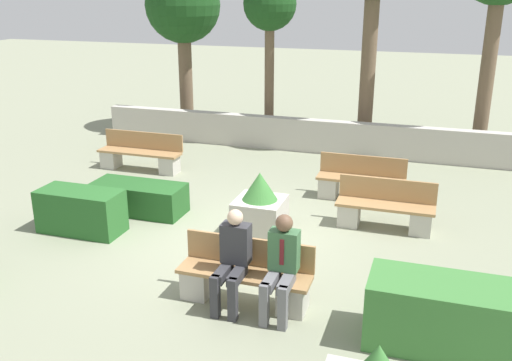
{
  "coord_description": "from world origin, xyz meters",
  "views": [
    {
      "loc": [
        3.12,
        -8.25,
        4.06
      ],
      "look_at": [
        0.26,
        0.5,
        0.9
      ],
      "focal_mm": 40.0,
      "sensor_mm": 36.0,
      "label": 1
    }
  ],
  "objects_px": {
    "bench_front": "(245,280)",
    "tree_leftmost": "(183,8)",
    "bench_left_side": "(140,156)",
    "person_seated_woman": "(233,255)",
    "bench_right_side": "(361,184)",
    "bench_back": "(385,211)",
    "person_seated_man": "(281,262)",
    "planter_corner_right": "(260,207)",
    "tree_center_left": "(270,10)"
  },
  "relations": [
    {
      "from": "person_seated_man",
      "to": "bench_right_side",
      "type": "bearing_deg",
      "value": 85.36
    },
    {
      "from": "tree_center_left",
      "to": "person_seated_man",
      "type": "bearing_deg",
      "value": -72.08
    },
    {
      "from": "bench_right_side",
      "to": "person_seated_man",
      "type": "height_order",
      "value": "person_seated_man"
    },
    {
      "from": "tree_leftmost",
      "to": "tree_center_left",
      "type": "bearing_deg",
      "value": -13.12
    },
    {
      "from": "bench_left_side",
      "to": "person_seated_man",
      "type": "height_order",
      "value": "person_seated_man"
    },
    {
      "from": "bench_right_side",
      "to": "tree_leftmost",
      "type": "relative_size",
      "value": 0.38
    },
    {
      "from": "person_seated_man",
      "to": "bench_back",
      "type": "bearing_deg",
      "value": 73.11
    },
    {
      "from": "person_seated_woman",
      "to": "tree_leftmost",
      "type": "distance_m",
      "value": 10.38
    },
    {
      "from": "planter_corner_right",
      "to": "bench_front",
      "type": "bearing_deg",
      "value": -77.28
    },
    {
      "from": "bench_back",
      "to": "person_seated_woman",
      "type": "distance_m",
      "value": 3.65
    },
    {
      "from": "bench_left_side",
      "to": "person_seated_woman",
      "type": "height_order",
      "value": "person_seated_woman"
    },
    {
      "from": "bench_left_side",
      "to": "bench_right_side",
      "type": "distance_m",
      "value": 5.13
    },
    {
      "from": "planter_corner_right",
      "to": "tree_leftmost",
      "type": "bearing_deg",
      "value": 123.75
    },
    {
      "from": "bench_front",
      "to": "tree_center_left",
      "type": "height_order",
      "value": "tree_center_left"
    },
    {
      "from": "person_seated_woman",
      "to": "bench_front",
      "type": "bearing_deg",
      "value": 50.32
    },
    {
      "from": "person_seated_woman",
      "to": "tree_center_left",
      "type": "xyz_separation_m",
      "value": [
        -2.0,
        8.2,
        2.73
      ]
    },
    {
      "from": "planter_corner_right",
      "to": "tree_center_left",
      "type": "distance_m",
      "value": 6.76
    },
    {
      "from": "planter_corner_right",
      "to": "tree_center_left",
      "type": "xyz_separation_m",
      "value": [
        -1.61,
        5.84,
        3.0
      ]
    },
    {
      "from": "bench_left_side",
      "to": "bench_front",
      "type": "bearing_deg",
      "value": -41.74
    },
    {
      "from": "bench_left_side",
      "to": "person_seated_woman",
      "type": "bearing_deg",
      "value": -43.34
    },
    {
      "from": "person_seated_man",
      "to": "bench_front",
      "type": "bearing_deg",
      "value": 165.81
    },
    {
      "from": "bench_left_side",
      "to": "planter_corner_right",
      "type": "relative_size",
      "value": 1.81
    },
    {
      "from": "bench_left_side",
      "to": "person_seated_woman",
      "type": "xyz_separation_m",
      "value": [
        4.09,
        -4.9,
        0.4
      ]
    },
    {
      "from": "bench_left_side",
      "to": "tree_center_left",
      "type": "distance_m",
      "value": 5.02
    },
    {
      "from": "person_seated_man",
      "to": "tree_center_left",
      "type": "xyz_separation_m",
      "value": [
        -2.65,
        8.2,
        2.72
      ]
    },
    {
      "from": "bench_front",
      "to": "bench_left_side",
      "type": "bearing_deg",
      "value": 131.48
    },
    {
      "from": "bench_right_side",
      "to": "bench_back",
      "type": "bearing_deg",
      "value": -69.7
    },
    {
      "from": "planter_corner_right",
      "to": "tree_leftmost",
      "type": "height_order",
      "value": "tree_leftmost"
    },
    {
      "from": "tree_center_left",
      "to": "person_seated_woman",
      "type": "bearing_deg",
      "value": -76.33
    },
    {
      "from": "bench_right_side",
      "to": "tree_leftmost",
      "type": "bearing_deg",
      "value": 138.34
    },
    {
      "from": "bench_right_side",
      "to": "tree_center_left",
      "type": "relative_size",
      "value": 0.4
    },
    {
      "from": "bench_right_side",
      "to": "tree_leftmost",
      "type": "xyz_separation_m",
      "value": [
        -5.74,
        4.3,
        3.13
      ]
    },
    {
      "from": "bench_left_side",
      "to": "bench_right_side",
      "type": "relative_size",
      "value": 1.14
    },
    {
      "from": "bench_front",
      "to": "bench_right_side",
      "type": "bearing_deg",
      "value": 78.33
    },
    {
      "from": "bench_back",
      "to": "tree_center_left",
      "type": "xyz_separation_m",
      "value": [
        -3.63,
        4.97,
        3.15
      ]
    },
    {
      "from": "bench_back",
      "to": "tree_center_left",
      "type": "relative_size",
      "value": 0.39
    },
    {
      "from": "bench_left_side",
      "to": "bench_right_side",
      "type": "xyz_separation_m",
      "value": [
        5.12,
        -0.36,
        -0.01
      ]
    },
    {
      "from": "bench_back",
      "to": "person_seated_woman",
      "type": "xyz_separation_m",
      "value": [
        -1.64,
        -3.23,
        0.41
      ]
    },
    {
      "from": "bench_front",
      "to": "tree_leftmost",
      "type": "xyz_separation_m",
      "value": [
        -4.83,
        8.7,
        3.12
      ]
    },
    {
      "from": "bench_right_side",
      "to": "tree_center_left",
      "type": "xyz_separation_m",
      "value": [
        -3.02,
        3.67,
        3.14
      ]
    },
    {
      "from": "bench_back",
      "to": "tree_leftmost",
      "type": "relative_size",
      "value": 0.37
    },
    {
      "from": "bench_front",
      "to": "planter_corner_right",
      "type": "height_order",
      "value": "planter_corner_right"
    },
    {
      "from": "tree_center_left",
      "to": "bench_right_side",
      "type": "bearing_deg",
      "value": -50.52
    },
    {
      "from": "planter_corner_right",
      "to": "tree_leftmost",
      "type": "distance_m",
      "value": 8.34
    },
    {
      "from": "tree_leftmost",
      "to": "planter_corner_right",
      "type": "bearing_deg",
      "value": -56.25
    },
    {
      "from": "person_seated_woman",
      "to": "tree_leftmost",
      "type": "height_order",
      "value": "tree_leftmost"
    },
    {
      "from": "bench_left_side",
      "to": "tree_leftmost",
      "type": "relative_size",
      "value": 0.43
    },
    {
      "from": "person_seated_woman",
      "to": "planter_corner_right",
      "type": "bearing_deg",
      "value": 99.29
    },
    {
      "from": "bench_front",
      "to": "planter_corner_right",
      "type": "xyz_separation_m",
      "value": [
        -0.5,
        2.22,
        0.14
      ]
    },
    {
      "from": "bench_left_side",
      "to": "bench_back",
      "type": "height_order",
      "value": "same"
    }
  ]
}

